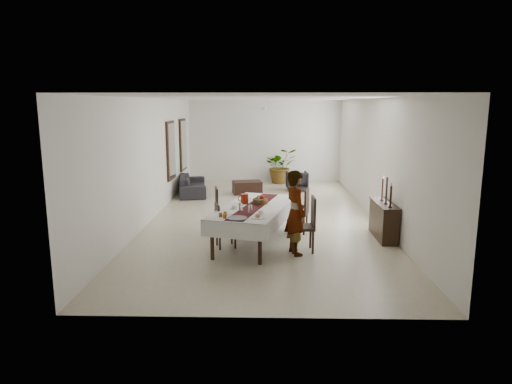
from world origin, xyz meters
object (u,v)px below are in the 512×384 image
object	(u,v)px
woman	(296,213)
dining_table_top	(254,208)
red_pitcher	(245,199)
sideboard_body	(383,221)
sofa	(193,185)

from	to	relation	value
woman	dining_table_top	bearing A→B (deg)	31.13
dining_table_top	red_pitcher	bearing A→B (deg)	149.04
dining_table_top	sideboard_body	size ratio (longest dim) A/B	1.99
woman	red_pitcher	bearing A→B (deg)	29.54
red_pitcher	woman	size ratio (longest dim) A/B	0.13
red_pitcher	sofa	distance (m)	5.78
sofa	woman	bearing A→B (deg)	-162.87
red_pitcher	woman	distance (m)	1.43
red_pitcher	sideboard_body	size ratio (longest dim) A/B	0.17
woman	sofa	xyz separation A→B (m)	(-3.13, 6.30, -0.55)
dining_table_top	sideboard_body	bearing A→B (deg)	24.55
sideboard_body	woman	bearing A→B (deg)	-150.45
dining_table_top	woman	distance (m)	1.11
dining_table_top	sideboard_body	distance (m)	3.03
red_pitcher	sideboard_body	bearing A→B (deg)	4.68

